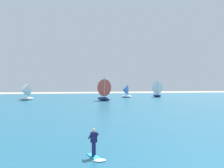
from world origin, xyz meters
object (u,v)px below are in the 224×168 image
object	(u,v)px
kitesurfer	(95,147)
sailboat_center_horizon	(125,91)
sailboat_near_shore	(156,89)
sailboat_leading	(25,92)
sailboat_heeled_over	(102,89)

from	to	relation	value
kitesurfer	sailboat_center_horizon	xyz separation A→B (m)	(14.26, 56.98, 1.08)
sailboat_near_shore	sailboat_leading	bearing A→B (deg)	-166.57
sailboat_heeled_over	sailboat_near_shore	bearing A→B (deg)	34.64
sailboat_leading	sailboat_near_shore	size ratio (longest dim) A/B	0.91
sailboat_center_horizon	sailboat_near_shore	distance (m)	9.40
sailboat_near_shore	sailboat_heeled_over	distance (m)	20.48
sailboat_center_horizon	sailboat_near_shore	size ratio (longest dim) A/B	0.76
sailboat_center_horizon	sailboat_near_shore	bearing A→B (deg)	10.04
sailboat_leading	sailboat_center_horizon	xyz separation A→B (m)	(25.23, 6.60, -0.33)
sailboat_center_horizon	kitesurfer	bearing A→B (deg)	-104.05
sailboat_leading	sailboat_heeled_over	xyz separation A→B (m)	(17.62, -3.41, 0.52)
sailboat_center_horizon	sailboat_near_shore	xyz separation A→B (m)	(9.24, 1.64, 0.53)
sailboat_leading	sailboat_center_horizon	bearing A→B (deg)	14.65
kitesurfer	sailboat_heeled_over	world-z (taller)	sailboat_heeled_over
sailboat_leading	sailboat_near_shore	world-z (taller)	sailboat_near_shore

